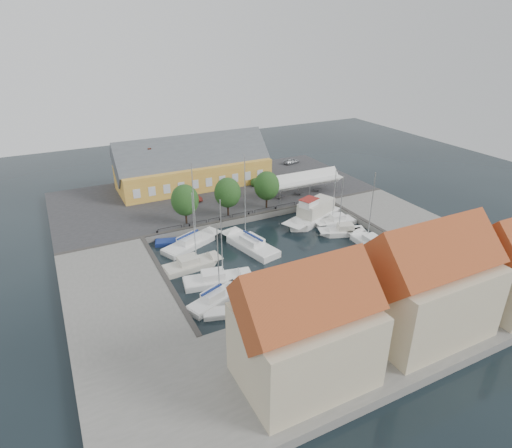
{
  "coord_description": "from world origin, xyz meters",
  "views": [
    {
      "loc": [
        -26.35,
        -46.3,
        28.92
      ],
      "look_at": [
        0.0,
        6.0,
        1.5
      ],
      "focal_mm": 30.0,
      "sensor_mm": 36.0,
      "label": 1
    }
  ],
  "objects_px": {
    "tent_canopy": "(305,180)",
    "east_boat_b": "(343,232)",
    "car_silver": "(292,161)",
    "west_boat_a": "(191,244)",
    "launch_nw": "(171,243)",
    "warehouse": "(190,168)",
    "east_boat_a": "(336,223)",
    "car_red": "(193,197)",
    "trawler": "(314,215)",
    "west_boat_c": "(216,281)",
    "west_boat_b": "(191,266)",
    "west_boat_d": "(215,300)",
    "launch_sw": "(223,314)",
    "east_boat_c": "(371,245)",
    "center_sailboat": "(250,246)"
  },
  "relations": [
    {
      "from": "car_red",
      "to": "launch_sw",
      "type": "bearing_deg",
      "value": -118.8
    },
    {
      "from": "warehouse",
      "to": "car_silver",
      "type": "distance_m",
      "value": 24.58
    },
    {
      "from": "car_silver",
      "to": "west_boat_a",
      "type": "xyz_separation_m",
      "value": [
        -31.78,
        -24.96,
        -1.36
      ]
    },
    {
      "from": "east_boat_a",
      "to": "tent_canopy",
      "type": "bearing_deg",
      "value": 83.77
    },
    {
      "from": "east_boat_a",
      "to": "launch_sw",
      "type": "relative_size",
      "value": 1.99
    },
    {
      "from": "tent_canopy",
      "to": "east_boat_c",
      "type": "height_order",
      "value": "east_boat_c"
    },
    {
      "from": "car_silver",
      "to": "east_boat_a",
      "type": "xyz_separation_m",
      "value": [
        -8.87,
        -28.4,
        -1.37
      ]
    },
    {
      "from": "warehouse",
      "to": "east_boat_a",
      "type": "distance_m",
      "value": 29.85
    },
    {
      "from": "car_red",
      "to": "west_boat_b",
      "type": "height_order",
      "value": "west_boat_b"
    },
    {
      "from": "center_sailboat",
      "to": "west_boat_c",
      "type": "relative_size",
      "value": 1.22
    },
    {
      "from": "west_boat_b",
      "to": "warehouse",
      "type": "bearing_deg",
      "value": 70.83
    },
    {
      "from": "car_red",
      "to": "trawler",
      "type": "relative_size",
      "value": 0.32
    },
    {
      "from": "car_silver",
      "to": "warehouse",
      "type": "bearing_deg",
      "value": 87.0
    },
    {
      "from": "tent_canopy",
      "to": "car_silver",
      "type": "bearing_deg",
      "value": 65.84
    },
    {
      "from": "west_boat_a",
      "to": "launch_nw",
      "type": "distance_m",
      "value": 3.18
    },
    {
      "from": "center_sailboat",
      "to": "west_boat_a",
      "type": "distance_m",
      "value": 8.51
    },
    {
      "from": "west_boat_c",
      "to": "launch_sw",
      "type": "xyz_separation_m",
      "value": [
        -1.7,
        -6.32,
        -0.17
      ]
    },
    {
      "from": "east_boat_b",
      "to": "east_boat_c",
      "type": "height_order",
      "value": "east_boat_c"
    },
    {
      "from": "car_silver",
      "to": "car_red",
      "type": "relative_size",
      "value": 0.94
    },
    {
      "from": "west_boat_b",
      "to": "west_boat_c",
      "type": "xyz_separation_m",
      "value": [
        1.59,
        -4.85,
        0.0
      ]
    },
    {
      "from": "launch_sw",
      "to": "east_boat_b",
      "type": "bearing_deg",
      "value": 23.05
    },
    {
      "from": "warehouse",
      "to": "car_silver",
      "type": "bearing_deg",
      "value": 7.37
    },
    {
      "from": "center_sailboat",
      "to": "launch_nw",
      "type": "bearing_deg",
      "value": 146.82
    },
    {
      "from": "warehouse",
      "to": "center_sailboat",
      "type": "distance_m",
      "value": 26.59
    },
    {
      "from": "car_silver",
      "to": "east_boat_b",
      "type": "distance_m",
      "value": 33.34
    },
    {
      "from": "car_silver",
      "to": "trawler",
      "type": "bearing_deg",
      "value": 145.95
    },
    {
      "from": "car_silver",
      "to": "launch_sw",
      "type": "distance_m",
      "value": 54.02
    },
    {
      "from": "west_boat_c",
      "to": "launch_nw",
      "type": "distance_m",
      "value": 12.81
    },
    {
      "from": "east_boat_c",
      "to": "west_boat_c",
      "type": "bearing_deg",
      "value": 177.16
    },
    {
      "from": "west_boat_b",
      "to": "west_boat_d",
      "type": "xyz_separation_m",
      "value": [
        -0.09,
        -8.65,
        0.01
      ]
    },
    {
      "from": "west_boat_a",
      "to": "west_boat_c",
      "type": "bearing_deg",
      "value": -92.51
    },
    {
      "from": "west_boat_d",
      "to": "east_boat_b",
      "type": "bearing_deg",
      "value": 17.78
    },
    {
      "from": "center_sailboat",
      "to": "west_boat_b",
      "type": "relative_size",
      "value": 1.28
    },
    {
      "from": "car_silver",
      "to": "launch_sw",
      "type": "height_order",
      "value": "car_silver"
    },
    {
      "from": "launch_nw",
      "to": "car_red",
      "type": "bearing_deg",
      "value": 57.57
    },
    {
      "from": "west_boat_a",
      "to": "west_boat_c",
      "type": "xyz_separation_m",
      "value": [
        -0.47,
        -10.7,
        -0.01
      ]
    },
    {
      "from": "launch_sw",
      "to": "east_boat_a",
      "type": "bearing_deg",
      "value": 28.46
    },
    {
      "from": "east_boat_b",
      "to": "launch_sw",
      "type": "bearing_deg",
      "value": -156.95
    },
    {
      "from": "tent_canopy",
      "to": "west_boat_d",
      "type": "relative_size",
      "value": 1.36
    },
    {
      "from": "warehouse",
      "to": "east_boat_a",
      "type": "xyz_separation_m",
      "value": [
        15.35,
        -25.26,
        -4.17
      ]
    },
    {
      "from": "trawler",
      "to": "west_boat_d",
      "type": "relative_size",
      "value": 1.17
    },
    {
      "from": "trawler",
      "to": "west_boat_b",
      "type": "xyz_separation_m",
      "value": [
        -22.65,
        -5.29,
        -0.76
      ]
    },
    {
      "from": "trawler",
      "to": "east_boat_b",
      "type": "bearing_deg",
      "value": -78.93
    },
    {
      "from": "launch_sw",
      "to": "west_boat_d",
      "type": "bearing_deg",
      "value": 89.58
    },
    {
      "from": "tent_canopy",
      "to": "east_boat_b",
      "type": "xyz_separation_m",
      "value": [
        -2.35,
        -14.8,
        -3.42
      ]
    },
    {
      "from": "trawler",
      "to": "east_boat_b",
      "type": "xyz_separation_m",
      "value": [
        1.22,
        -6.26,
        -0.76
      ]
    },
    {
      "from": "trawler",
      "to": "west_boat_c",
      "type": "height_order",
      "value": "west_boat_c"
    },
    {
      "from": "tent_canopy",
      "to": "east_boat_b",
      "type": "relative_size",
      "value": 1.41
    },
    {
      "from": "east_boat_b",
      "to": "trawler",
      "type": "bearing_deg",
      "value": 101.07
    },
    {
      "from": "east_boat_a",
      "to": "west_boat_c",
      "type": "xyz_separation_m",
      "value": [
        -23.38,
        -7.27,
        -0.0
      ]
    }
  ]
}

